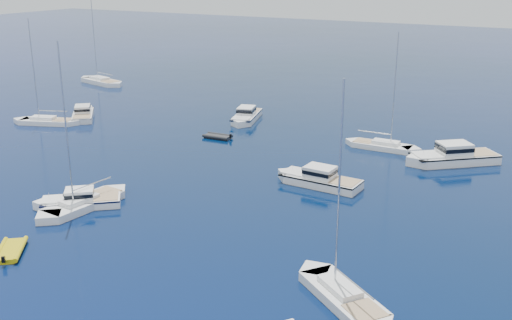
{
  "coord_description": "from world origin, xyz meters",
  "views": [
    {
      "loc": [
        25.48,
        -22.51,
        20.56
      ],
      "look_at": [
        -1.94,
        27.08,
        2.2
      ],
      "focal_mm": 42.52,
      "sensor_mm": 36.0,
      "label": 1
    }
  ],
  "objects": [
    {
      "name": "motor_cruiser_distant",
      "position": [
        13.83,
        42.32,
        0.0
      ],
      "size": [
        10.63,
        9.72,
        2.9
      ],
      "primitive_type": null,
      "rotation": [
        0.0,
        0.0,
        2.27
      ],
      "color": "white",
      "rests_on": "ground"
    },
    {
      "name": "motor_cruiser_left",
      "position": [
        -12.54,
        13.59,
        0.0
      ],
      "size": [
        7.83,
        7.08,
        2.13
      ],
      "primitive_type": null,
      "rotation": [
        0.0,
        0.0,
        2.26
      ],
      "color": "white",
      "rests_on": "ground"
    },
    {
      "name": "sailboat_mid_l",
      "position": [
        -37.66,
        33.17,
        0.0
      ],
      "size": [
        10.14,
        5.91,
        14.51
      ],
      "primitive_type": null,
      "rotation": [
        0.0,
        0.0,
        1.93
      ],
      "color": "white",
      "rests_on": "ground"
    },
    {
      "name": "sailboat_fore",
      "position": [
        -12.0,
        13.67,
        0.0
      ],
      "size": [
        3.78,
        10.64,
        15.31
      ],
      "primitive_type": null,
      "rotation": [
        0.0,
        0.0,
        3.04
      ],
      "color": "white",
      "rests_on": "ground"
    },
    {
      "name": "sailboat_far_l",
      "position": [
        -51.33,
        58.67,
        0.0
      ],
      "size": [
        12.26,
        5.76,
        17.45
      ],
      "primitive_type": null,
      "rotation": [
        0.0,
        0.0,
        1.34
      ],
      "color": "white",
      "rests_on": "ground"
    },
    {
      "name": "tender_yellow",
      "position": [
        -10.34,
        4.38,
        0.0
      ],
      "size": [
        4.3,
        4.63,
        0.95
      ],
      "primitive_type": null,
      "rotation": [
        0.0,
        0.0,
        0.66
      ],
      "color": "#C3B00B",
      "rests_on": "ground"
    },
    {
      "name": "motor_cruiser_horizon",
      "position": [
        -14.98,
        47.84,
        0.0
      ],
      "size": [
        5.32,
        9.71,
        2.44
      ],
      "primitive_type": null,
      "rotation": [
        0.0,
        0.0,
        3.42
      ],
      "color": "white",
      "rests_on": "ground"
    },
    {
      "name": "sailboat_mid_r",
      "position": [
        13.84,
        10.03,
        0.0
      ],
      "size": [
        9.64,
        8.05,
        14.76
      ],
      "primitive_type": null,
      "rotation": [
        0.0,
        0.0,
        0.94
      ],
      "color": "silver",
      "rests_on": "ground"
    },
    {
      "name": "motor_cruiser_centre",
      "position": [
        3.9,
        29.01,
        0.0
      ],
      "size": [
        9.54,
        3.36,
        2.47
      ],
      "primitive_type": null,
      "rotation": [
        0.0,
        0.0,
        1.52
      ],
      "color": "silver",
      "rests_on": "ground"
    },
    {
      "name": "sailboat_centre",
      "position": [
        5.63,
        43.92,
        0.0
      ],
      "size": [
        9.56,
        2.51,
        14.04
      ],
      "primitive_type": null,
      "rotation": [
        0.0,
        0.0,
        4.71
      ],
      "color": "white",
      "rests_on": "ground"
    },
    {
      "name": "ground",
      "position": [
        0.0,
        0.0,
        0.0
      ],
      "size": [
        400.0,
        400.0,
        0.0
      ],
      "primitive_type": "plane",
      "color": "#081750",
      "rests_on": "ground"
    },
    {
      "name": "motor_cruiser_far_l",
      "position": [
        -35.76,
        38.11,
        0.0
      ],
      "size": [
        7.86,
        8.49,
        2.33
      ],
      "primitive_type": null,
      "rotation": [
        0.0,
        0.0,
        0.71
      ],
      "color": "silver",
      "rests_on": "ground"
    },
    {
      "name": "tender_grey_far",
      "position": [
        -13.66,
        38.43,
        0.0
      ],
      "size": [
        3.75,
        2.18,
        0.95
      ],
      "primitive_type": null,
      "rotation": [
        0.0,
        0.0,
        1.62
      ],
      "color": "black",
      "rests_on": "ground"
    }
  ]
}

